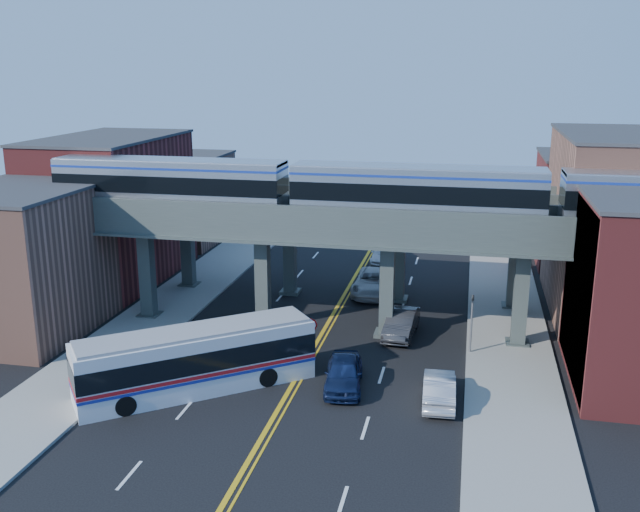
% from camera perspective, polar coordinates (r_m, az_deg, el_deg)
% --- Properties ---
extents(ground, '(120.00, 120.00, 0.00)m').
position_cam_1_polar(ground, '(38.74, -2.16, -10.13)').
color(ground, black).
rests_on(ground, ground).
extents(sidewalk_west, '(5.00, 70.00, 0.16)m').
position_cam_1_polar(sidewalk_west, '(51.09, -11.99, -3.99)').
color(sidewalk_west, gray).
rests_on(sidewalk_west, ground).
extents(sidewalk_east, '(5.00, 70.00, 0.16)m').
position_cam_1_polar(sidewalk_east, '(46.99, 14.75, -5.88)').
color(sidewalk_east, gray).
rests_on(sidewalk_east, ground).
extents(building_west_a, '(8.00, 10.00, 9.00)m').
position_cam_1_polar(building_west_a, '(48.22, -22.81, -0.52)').
color(building_west_a, '#9A634F').
rests_on(building_west_a, ground).
extents(building_west_b, '(8.00, 14.00, 11.00)m').
position_cam_1_polar(building_west_b, '(57.93, -16.25, 3.55)').
color(building_west_b, maroon).
rests_on(building_west_b, ground).
extents(building_west_c, '(8.00, 10.00, 8.00)m').
position_cam_1_polar(building_west_c, '(69.70, -11.17, 4.49)').
color(building_west_c, '#9A634F').
rests_on(building_west_c, ground).
extents(building_east_b, '(8.00, 14.00, 12.00)m').
position_cam_1_polar(building_east_b, '(51.96, 22.66, 2.26)').
color(building_east_b, '#9A634F').
rests_on(building_east_b, ground).
extents(building_east_c, '(8.00, 10.00, 9.00)m').
position_cam_1_polar(building_east_c, '(64.81, 20.56, 3.47)').
color(building_east_c, maroon).
rests_on(building_east_c, ground).
extents(mural_panel, '(0.10, 9.50, 9.50)m').
position_cam_1_polar(mural_panel, '(40.14, 19.87, -2.86)').
color(mural_panel, teal).
rests_on(mural_panel, ground).
extents(elevated_viaduct_near, '(52.00, 3.60, 7.40)m').
position_cam_1_polar(elevated_viaduct_near, '(44.00, 0.31, 1.92)').
color(elevated_viaduct_near, '#444F4D').
rests_on(elevated_viaduct_near, ground).
extents(elevated_viaduct_far, '(52.00, 3.60, 7.40)m').
position_cam_1_polar(elevated_viaduct_far, '(50.71, 1.93, 3.69)').
color(elevated_viaduct_far, '#444F4D').
rests_on(elevated_viaduct_far, ground).
extents(transit_train, '(46.09, 2.89, 3.36)m').
position_cam_1_polar(transit_train, '(42.68, 7.76, 5.14)').
color(transit_train, black).
rests_on(transit_train, elevated_viaduct_near).
extents(stop_sign, '(0.76, 0.09, 2.63)m').
position_cam_1_polar(stop_sign, '(40.66, -0.73, -6.17)').
color(stop_sign, slate).
rests_on(stop_sign, ground).
extents(traffic_signal, '(0.15, 0.18, 4.10)m').
position_cam_1_polar(traffic_signal, '(42.39, 12.05, -4.82)').
color(traffic_signal, slate).
rests_on(traffic_signal, ground).
extents(transit_bus, '(11.46, 9.81, 3.19)m').
position_cam_1_polar(transit_bus, '(37.90, -9.87, -8.23)').
color(transit_bus, silver).
rests_on(transit_bus, ground).
extents(car_lane_a, '(2.50, 4.98, 1.63)m').
position_cam_1_polar(car_lane_a, '(37.94, 1.91, -9.34)').
color(car_lane_a, '#111D40').
rests_on(car_lane_a, ground).
extents(car_lane_b, '(2.02, 5.00, 1.61)m').
position_cam_1_polar(car_lane_b, '(45.09, 6.51, -5.37)').
color(car_lane_b, '#2A2A2D').
rests_on(car_lane_b, ground).
extents(car_lane_c, '(2.87, 6.21, 1.73)m').
position_cam_1_polar(car_lane_c, '(53.01, 4.37, -2.10)').
color(car_lane_c, '#B9B9BB').
rests_on(car_lane_c, ground).
extents(car_lane_d, '(2.55, 5.58, 1.58)m').
position_cam_1_polar(car_lane_d, '(61.16, 5.18, 0.16)').
color(car_lane_d, silver).
rests_on(car_lane_d, ground).
extents(car_parked_curb, '(1.79, 4.60, 1.49)m').
position_cam_1_polar(car_parked_curb, '(36.89, 9.52, -10.42)').
color(car_parked_curb, '#A9A9AE').
rests_on(car_parked_curb, ground).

